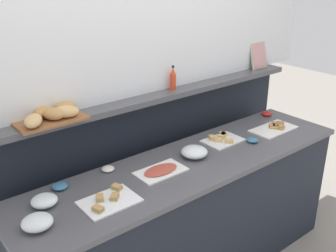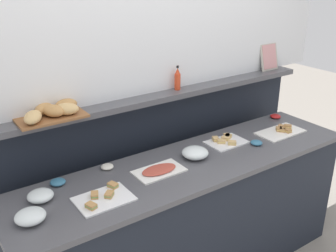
{
  "view_description": "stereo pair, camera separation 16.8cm",
  "coord_description": "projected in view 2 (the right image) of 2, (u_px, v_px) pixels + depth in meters",
  "views": [
    {
      "loc": [
        -1.57,
        -1.7,
        2.14
      ],
      "look_at": [
        -0.12,
        0.1,
        1.18
      ],
      "focal_mm": 42.5,
      "sensor_mm": 36.0,
      "label": 1
    },
    {
      "loc": [
        -1.43,
        -1.8,
        2.14
      ],
      "look_at": [
        -0.12,
        0.1,
        1.18
      ],
      "focal_mm": 42.5,
      "sensor_mm": 36.0,
      "label": 2
    }
  ],
  "objects": [
    {
      "name": "buffet_counter",
      "position": [
        190.0,
        221.0,
        2.76
      ],
      "size": [
        2.44,
        0.61,
        0.93
      ],
      "color": "black",
      "rests_on": "ground_plane"
    },
    {
      "name": "condiment_bowl_cream",
      "position": [
        58.0,
        182.0,
        2.32
      ],
      "size": [
        0.09,
        0.09,
        0.03
      ],
      "primitive_type": "ellipsoid",
      "color": "teal",
      "rests_on": "buffet_counter"
    },
    {
      "name": "back_ledge_unit",
      "position": [
        152.0,
        168.0,
        3.05
      ],
      "size": [
        2.71,
        0.22,
        1.28
      ],
      "color": "black",
      "rests_on": "ground_plane"
    },
    {
      "name": "sandwich_platter_side",
      "position": [
        226.0,
        141.0,
        2.86
      ],
      "size": [
        0.28,
        0.2,
        0.04
      ],
      "color": "white",
      "rests_on": "buffet_counter"
    },
    {
      "name": "ground_plane",
      "position": [
        146.0,
        232.0,
        3.39
      ],
      "size": [
        12.0,
        12.0,
        0.0
      ],
      "primitive_type": "plane",
      "color": "gray"
    },
    {
      "name": "condiment_bowl_teal",
      "position": [
        256.0,
        143.0,
        2.83
      ],
      "size": [
        0.09,
        0.09,
        0.03
      ],
      "primitive_type": "ellipsoid",
      "color": "teal",
      "rests_on": "buffet_counter"
    },
    {
      "name": "condiment_bowl_red",
      "position": [
        276.0,
        116.0,
        3.31
      ],
      "size": [
        0.09,
        0.09,
        0.03
      ],
      "primitive_type": "ellipsoid",
      "color": "red",
      "rests_on": "buffet_counter"
    },
    {
      "name": "condiment_bowl_dark",
      "position": [
        107.0,
        167.0,
        2.5
      ],
      "size": [
        0.08,
        0.08,
        0.03
      ],
      "primitive_type": "ellipsoid",
      "color": "silver",
      "rests_on": "buffet_counter"
    },
    {
      "name": "framed_picture",
      "position": [
        269.0,
        57.0,
        3.36
      ],
      "size": [
        0.19,
        0.07,
        0.23
      ],
      "color": "#B2AD9E",
      "rests_on": "back_ledge_unit"
    },
    {
      "name": "sandwich_platter_rear",
      "position": [
        103.0,
        198.0,
        2.17
      ],
      "size": [
        0.31,
        0.22,
        0.04
      ],
      "color": "white",
      "rests_on": "buffet_counter"
    },
    {
      "name": "sandwich_platter_front",
      "position": [
        281.0,
        131.0,
        3.03
      ],
      "size": [
        0.37,
        0.2,
        0.04
      ],
      "color": "white",
      "rests_on": "buffet_counter"
    },
    {
      "name": "cold_cuts_platter",
      "position": [
        159.0,
        171.0,
        2.46
      ],
      "size": [
        0.31,
        0.18,
        0.02
      ],
      "color": "white",
      "rests_on": "buffet_counter"
    },
    {
      "name": "hot_sauce_bottle",
      "position": [
        177.0,
        79.0,
        2.84
      ],
      "size": [
        0.04,
        0.04,
        0.18
      ],
      "color": "red",
      "rests_on": "back_ledge_unit"
    },
    {
      "name": "glass_bowl_small",
      "position": [
        40.0,
        196.0,
        2.16
      ],
      "size": [
        0.14,
        0.14,
        0.06
      ],
      "color": "silver",
      "rests_on": "buffet_counter"
    },
    {
      "name": "glass_bowl_large",
      "position": [
        30.0,
        217.0,
        1.98
      ],
      "size": [
        0.16,
        0.16,
        0.06
      ],
      "color": "silver",
      "rests_on": "buffet_counter"
    },
    {
      "name": "bread_basket",
      "position": [
        52.0,
        112.0,
        2.34
      ],
      "size": [
        0.4,
        0.29,
        0.08
      ],
      "color": "brown",
      "rests_on": "back_ledge_unit"
    },
    {
      "name": "glass_bowl_medium",
      "position": [
        195.0,
        153.0,
        2.63
      ],
      "size": [
        0.18,
        0.18,
        0.07
      ],
      "color": "silver",
      "rests_on": "buffet_counter"
    }
  ]
}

